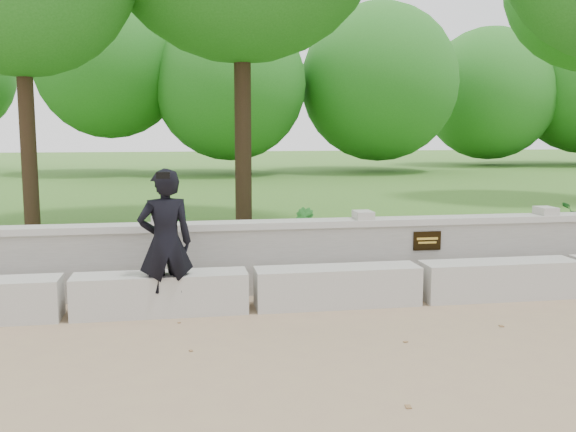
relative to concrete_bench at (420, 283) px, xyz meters
name	(u,v)px	position (x,y,z in m)	size (l,w,h in m)	color
ground	(497,357)	(0.00, -1.90, -0.22)	(80.00, 80.00, 0.00)	#937C5A
lawn	(273,192)	(0.00, 12.10, -0.10)	(40.00, 22.00, 0.25)	#3A7022
concrete_bench	(420,283)	(0.00, 0.00, 0.00)	(11.90, 0.45, 0.45)	#B8B5AE
parapet_wall	(400,252)	(0.00, 0.70, 0.24)	(12.50, 0.35, 0.90)	#ADAAA3
man_main	(166,243)	(-2.93, -0.10, 0.58)	(0.64, 0.58, 1.61)	black
shrub_a	(178,229)	(-2.81, 2.59, 0.31)	(0.31, 0.21, 0.58)	#246C25
shrub_b	(304,229)	(-0.98, 2.14, 0.34)	(0.34, 0.28, 0.62)	#246C25
shrub_d	(119,242)	(-3.59, 1.75, 0.28)	(0.29, 0.26, 0.51)	#246C25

